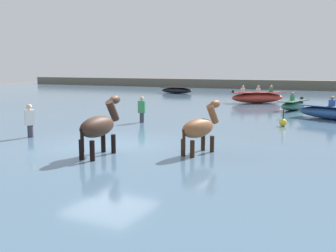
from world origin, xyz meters
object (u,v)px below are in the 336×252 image
Objects in this scene: horse_lead_chestnut at (200,129)px; boat_distant_east at (257,97)px; horse_trailing_dark_bay at (99,128)px; boat_mid_channel at (177,90)px; person_wading_close at (142,113)px; channel_buoy at (283,122)px; boat_far_inshore at (293,105)px; boat_mid_outer at (332,113)px; person_onlooker_left at (30,125)px.

horse_lead_chestnut is 17.09m from boat_distant_east.
boat_mid_channel is at bearing 110.92° from horse_trailing_dark_bay.
person_wading_close is 2.24× the size of channel_buoy.
boat_mid_channel is at bearing 111.03° from person_wading_close.
horse_lead_chestnut is 26.70m from boat_mid_channel.
person_wading_close is at bearing -164.25° from channel_buoy.
boat_far_inshore is 0.71× the size of boat_distant_east.
boat_mid_outer is at bearing 73.25° from horse_lead_chestnut.
horse_lead_chestnut is at bearing 32.71° from horse_trailing_dark_bay.
boat_distant_east reaches higher than person_wading_close.
boat_mid_channel is (-12.69, 10.59, 0.01)m from boat_far_inshore.
boat_far_inshore is 0.84× the size of boat_mid_channel.
channel_buoy is at bearing 65.54° from horse_trailing_dark_bay.
horse_trailing_dark_bay reaches higher than horse_lead_chestnut.
person_wading_close is at bearing -68.97° from boat_mid_channel.
person_wading_close is (-7.67, -5.04, 0.10)m from boat_mid_outer.
person_wading_close is at bearing -146.67° from boat_mid_outer.
person_wading_close reaches higher than boat_far_inshore.
horse_trailing_dark_bay reaches higher than boat_distant_east.
person_wading_close is (-4.73, 4.72, -0.28)m from horse_lead_chestnut.
horse_trailing_dark_bay is at bearing -89.95° from boat_distant_east.
boat_distant_east is (-2.40, 16.92, -0.31)m from horse_lead_chestnut.
channel_buoy reaches higher than boat_mid_channel.
boat_mid_outer is (2.31, -3.46, 0.04)m from boat_far_inshore.
boat_mid_outer is 3.78m from channel_buoy.
boat_far_inshore reaches higher than channel_buoy.
person_onlooker_left is 1.00× the size of person_wading_close.
person_onlooker_left is 2.24× the size of channel_buoy.
horse_lead_chestnut is 0.52× the size of boat_mid_outer.
horse_lead_chestnut reaches higher than boat_far_inshore.
boat_far_inshore is 4.78m from boat_distant_east.
boat_mid_channel is 2.02× the size of person_onlooker_left.
boat_distant_east is 12.42m from person_wading_close.
horse_trailing_dark_bay reaches higher than channel_buoy.
person_onlooker_left is at bearing -117.27° from boat_far_inshore.
boat_distant_east is 2.38× the size of person_wading_close.
person_wading_close is (-2.33, -12.20, 0.03)m from boat_distant_east.
person_onlooker_left is at bearing -138.48° from channel_buoy.
boat_far_inshore is 15.23m from person_onlooker_left.
boat_mid_outer is at bearing 47.31° from person_onlooker_left.
boat_distant_east is at bearing 77.08° from person_onlooker_left.
boat_mid_channel is 2.02× the size of person_wading_close.
boat_mid_outer reaches higher than channel_buoy.
channel_buoy is (-1.71, -3.36, -0.16)m from boat_mid_outer.
person_wading_close reaches higher than channel_buoy.
boat_mid_channel is 24.79m from person_onlooker_left.
boat_distant_east is at bearing 79.19° from person_wading_close.
horse_trailing_dark_bay is at bearing -115.23° from boat_mid_outer.
horse_trailing_dark_bay reaches higher than boat_mid_outer.
boat_far_inshore is at bearing 123.76° from boat_mid_outer.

